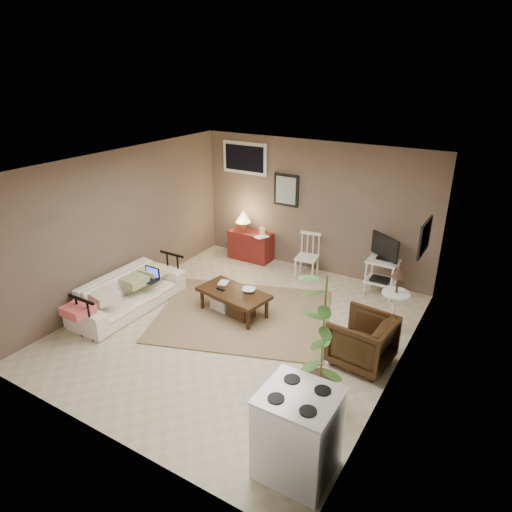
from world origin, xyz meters
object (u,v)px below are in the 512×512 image
Objects in this scene: tv_stand at (383,264)px; armchair at (362,338)px; spindle_chair at (307,257)px; red_console at (250,243)px; side_table at (396,291)px; sofa at (128,287)px; potted_plant at (323,337)px; coffee_table at (233,301)px; stove at (298,433)px.

tv_stand is 2.05m from armchair.
red_console is at bearing 172.03° from spindle_chair.
sofa is at bearing -158.42° from side_table.
potted_plant is (-0.15, -0.96, 0.51)m from armchair.
coffee_table is 2.20m from red_console.
red_console is 1.34m from spindle_chair.
stove is at bearing -111.39° from sofa.
spindle_chair is at bearing -7.97° from red_console.
side_table reaches higher than spindle_chair.
coffee_table is 2.35m from potted_plant.
sofa is 3.52m from potted_plant.
coffee_table is 1.44× the size of spindle_chair.
tv_stand is 0.64× the size of potted_plant.
red_console is (-0.93, 1.99, 0.11)m from coffee_table.
red_console reaches higher than armchair.
red_console is 3.41m from side_table.
spindle_chair is 0.79× the size of tv_stand.
tv_stand is at bearing 115.50° from side_table.
spindle_chair is at bearing 77.50° from coffee_table.
sofa is at bearing -102.16° from red_console.
sofa is 2.76m from red_console.
side_table is 1.43× the size of armchair.
red_console reaches higher than coffee_table.
coffee_table is 2.12m from armchair.
red_console is 1.19× the size of spindle_chair.
coffee_table is at bearing 149.69° from potted_plant.
side_table is at bearing -20.82° from red_console.
sofa is at bearing -127.29° from spindle_chair.
stove reaches higher than spindle_chair.
spindle_chair reaches higher than armchair.
spindle_chair is at bearing -178.80° from tv_stand.
coffee_table is at bearing -160.90° from side_table.
side_table is 2.93m from stove.
armchair reaches higher than coffee_table.
armchair is at bearing -4.85° from coffee_table.
coffee_table is 1.61× the size of armchair.
red_console reaches higher than stove.
tv_stand is at bearing -163.70° from armchair.
spindle_chair is 0.91× the size of stove.
tv_stand is at bearing 1.20° from spindle_chair.
armchair is (-0.14, -0.96, -0.28)m from side_table.
sofa is 2.60× the size of armchair.
coffee_table is 1.13× the size of tv_stand.
tv_stand reaches higher than stove.
tv_stand is 4.00m from stove.
coffee_table is 1.67m from sofa.
sofa is at bearing -154.88° from coffee_table.
potted_plant is at bearing -98.77° from side_table.
coffee_table is at bearing -88.72° from armchair.
stove reaches higher than armchair.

